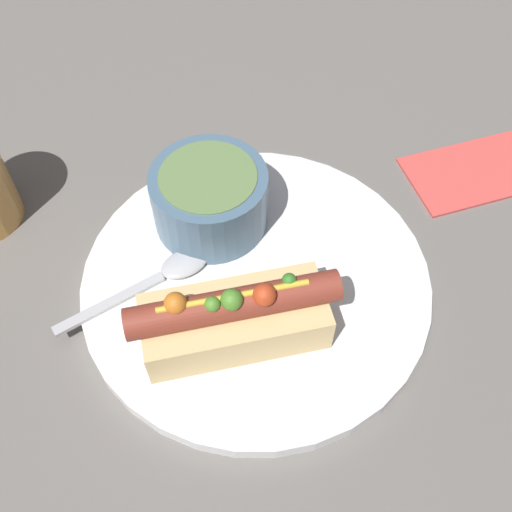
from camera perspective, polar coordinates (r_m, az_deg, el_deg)
ground_plane at (r=0.53m, az=0.00°, el=-2.92°), size 4.00×4.00×0.00m
dinner_plate at (r=0.52m, az=0.00°, el=-2.48°), size 0.30×0.30×0.01m
hot_dog at (r=0.46m, az=-1.84°, el=-5.86°), size 0.15×0.12×0.07m
soup_bowl at (r=0.53m, az=-4.43°, el=5.66°), size 0.10×0.10×0.06m
spoon at (r=0.52m, az=-8.45°, el=-1.56°), size 0.11×0.12×0.01m
napkin at (r=0.65m, az=20.52°, el=7.69°), size 0.17×0.15×0.01m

